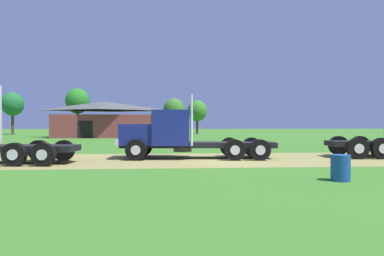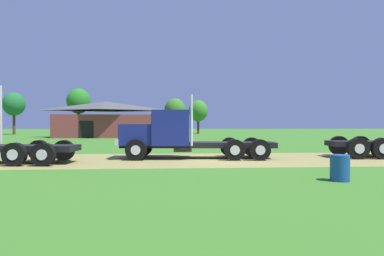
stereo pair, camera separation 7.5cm
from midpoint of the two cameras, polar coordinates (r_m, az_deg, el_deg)
ground_plane at (r=17.01m, az=5.15°, el=-5.43°), size 200.00×200.00×0.00m
dirt_track at (r=17.01m, az=5.15°, el=-5.42°), size 120.00×6.65×0.01m
truck_foreground_white at (r=17.39m, az=-3.24°, el=-1.26°), size 8.31×3.01×3.30m
steel_barrel at (r=11.56m, az=24.23°, el=-6.33°), size 0.60×0.60×0.84m
shed_building at (r=46.58m, az=-14.96°, el=1.39°), size 13.48×7.75×4.89m
tree_left at (r=63.56m, az=-28.78°, el=3.63°), size 3.61×3.61×7.16m
tree_mid at (r=51.80m, az=-19.33°, el=4.38°), size 3.43×3.43×7.09m
tree_right at (r=53.64m, az=-3.20°, el=3.13°), size 3.44×3.44×5.98m
tree_far_right at (r=59.33m, az=0.87°, el=2.98°), size 3.49×3.49×6.09m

